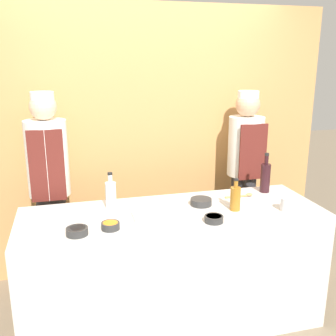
% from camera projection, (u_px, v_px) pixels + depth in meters
% --- Properties ---
extents(ground_plane, '(14.00, 14.00, 0.00)m').
position_uv_depth(ground_plane, '(173.00, 320.00, 3.01)').
color(ground_plane, '#756651').
extents(cabinet_wall, '(3.39, 0.18, 2.40)m').
position_uv_depth(cabinet_wall, '(144.00, 141.00, 3.64)').
color(cabinet_wall, '#B7844C').
rests_on(cabinet_wall, ground_plane).
extents(counter, '(2.14, 0.72, 0.89)m').
position_uv_depth(counter, '(173.00, 268.00, 2.89)').
color(counter, beige).
rests_on(counter, ground_plane).
extents(sauce_bowl_red, '(0.14, 0.14, 0.05)m').
position_uv_depth(sauce_bowl_red, '(77.00, 231.00, 2.40)').
color(sauce_bowl_red, '#2D2D2D').
rests_on(sauce_bowl_red, counter).
extents(sauce_bowl_yellow, '(0.16, 0.16, 0.05)m').
position_uv_depth(sauce_bowl_yellow, '(201.00, 201.00, 2.89)').
color(sauce_bowl_yellow, '#2D2D2D').
rests_on(sauce_bowl_yellow, counter).
extents(sauce_bowl_orange, '(0.12, 0.12, 0.05)m').
position_uv_depth(sauce_bowl_orange, '(110.00, 225.00, 2.48)').
color(sauce_bowl_orange, '#2D2D2D').
rests_on(sauce_bowl_orange, counter).
extents(sauce_bowl_green, '(0.13, 0.13, 0.04)m').
position_uv_depth(sauce_bowl_green, '(214.00, 219.00, 2.59)').
color(sauce_bowl_green, '#2D2D2D').
rests_on(sauce_bowl_green, counter).
extents(cutting_board, '(0.39, 0.25, 0.02)m').
position_uv_depth(cutting_board, '(160.00, 213.00, 2.73)').
color(cutting_board, white).
rests_on(cutting_board, counter).
extents(bottle_amber, '(0.07, 0.07, 0.23)m').
position_uv_depth(bottle_amber, '(235.00, 198.00, 2.78)').
color(bottle_amber, '#9E661E').
rests_on(bottle_amber, counter).
extents(bottle_clear, '(0.08, 0.08, 0.27)m').
position_uv_depth(bottle_clear, '(111.00, 194.00, 2.81)').
color(bottle_clear, silver).
rests_on(bottle_clear, counter).
extents(bottle_wine, '(0.08, 0.08, 0.32)m').
position_uv_depth(bottle_wine, '(265.00, 177.00, 3.15)').
color(bottle_wine, black).
rests_on(bottle_wine, counter).
extents(cup_steel, '(0.09, 0.09, 0.09)m').
position_uv_depth(cup_steel, '(287.00, 205.00, 2.77)').
color(cup_steel, '#B7B7BC').
rests_on(cup_steel, counter).
extents(wooden_spoon, '(0.23, 0.04, 0.02)m').
position_uv_depth(wooden_spoon, '(242.00, 196.00, 3.06)').
color(wooden_spoon, '#B2844C').
rests_on(wooden_spoon, counter).
extents(chef_left, '(0.33, 0.33, 1.69)m').
position_uv_depth(chef_left, '(50.00, 188.00, 3.16)').
color(chef_left, '#28282D').
rests_on(chef_left, ground_plane).
extents(chef_right, '(0.31, 0.31, 1.67)m').
position_uv_depth(chef_right, '(244.00, 174.00, 3.58)').
color(chef_right, '#28282D').
rests_on(chef_right, ground_plane).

